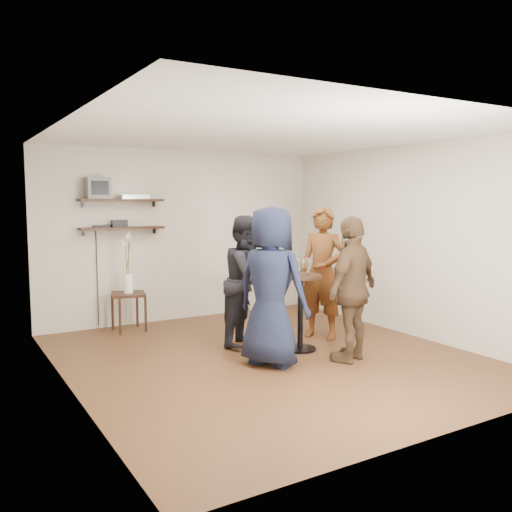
{
  "coord_description": "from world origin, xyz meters",
  "views": [
    {
      "loc": [
        -3.32,
        -5.28,
        1.86
      ],
      "look_at": [
        0.06,
        0.4,
        1.17
      ],
      "focal_mm": 38.0,
      "sensor_mm": 36.0,
      "label": 1
    }
  ],
  "objects_px": {
    "dvd_deck": "(134,197)",
    "person_brown": "(352,289)",
    "person_dark": "(248,281)",
    "radio": "(119,223)",
    "person_plaid": "(322,273)",
    "drinks_table": "(300,302)",
    "crt_monitor": "(97,188)",
    "person_navy": "(271,286)",
    "side_table": "(129,299)"
  },
  "relations": [
    {
      "from": "dvd_deck",
      "to": "person_brown",
      "type": "bearing_deg",
      "value": -61.79
    },
    {
      "from": "person_dark",
      "to": "person_brown",
      "type": "xyz_separation_m",
      "value": [
        0.68,
        -1.22,
        0.01
      ]
    },
    {
      "from": "radio",
      "to": "person_plaid",
      "type": "distance_m",
      "value": 2.97
    },
    {
      "from": "dvd_deck",
      "to": "person_brown",
      "type": "distance_m",
      "value": 3.52
    },
    {
      "from": "dvd_deck",
      "to": "drinks_table",
      "type": "xyz_separation_m",
      "value": [
        1.32,
        -2.3,
        -1.29
      ]
    },
    {
      "from": "crt_monitor",
      "to": "person_navy",
      "type": "relative_size",
      "value": 0.18
    },
    {
      "from": "radio",
      "to": "side_table",
      "type": "height_order",
      "value": "radio"
    },
    {
      "from": "radio",
      "to": "dvd_deck",
      "type": "bearing_deg",
      "value": 0.0
    },
    {
      "from": "drinks_table",
      "to": "person_navy",
      "type": "distance_m",
      "value": 0.76
    },
    {
      "from": "crt_monitor",
      "to": "drinks_table",
      "type": "bearing_deg",
      "value": -51.22
    },
    {
      "from": "drinks_table",
      "to": "person_brown",
      "type": "distance_m",
      "value": 0.74
    },
    {
      "from": "radio",
      "to": "person_dark",
      "type": "height_order",
      "value": "person_dark"
    },
    {
      "from": "dvd_deck",
      "to": "radio",
      "type": "relative_size",
      "value": 1.82
    },
    {
      "from": "crt_monitor",
      "to": "person_navy",
      "type": "xyz_separation_m",
      "value": [
        1.22,
        -2.62,
        -1.12
      ]
    },
    {
      "from": "crt_monitor",
      "to": "side_table",
      "type": "bearing_deg",
      "value": -38.03
    },
    {
      "from": "dvd_deck",
      "to": "person_plaid",
      "type": "distance_m",
      "value": 2.92
    },
    {
      "from": "crt_monitor",
      "to": "person_dark",
      "type": "bearing_deg",
      "value": -50.58
    },
    {
      "from": "person_dark",
      "to": "person_brown",
      "type": "relative_size",
      "value": 0.99
    },
    {
      "from": "dvd_deck",
      "to": "person_dark",
      "type": "xyz_separation_m",
      "value": [
        0.9,
        -1.73,
        -1.07
      ]
    },
    {
      "from": "person_navy",
      "to": "side_table",
      "type": "bearing_deg",
      "value": -6.28
    },
    {
      "from": "person_plaid",
      "to": "person_brown",
      "type": "height_order",
      "value": "person_plaid"
    },
    {
      "from": "drinks_table",
      "to": "person_navy",
      "type": "bearing_deg",
      "value": -153.08
    },
    {
      "from": "crt_monitor",
      "to": "radio",
      "type": "relative_size",
      "value": 1.45
    },
    {
      "from": "side_table",
      "to": "person_navy",
      "type": "distance_m",
      "value": 2.56
    },
    {
      "from": "person_dark",
      "to": "person_navy",
      "type": "bearing_deg",
      "value": -139.92
    },
    {
      "from": "radio",
      "to": "person_plaid",
      "type": "height_order",
      "value": "person_plaid"
    },
    {
      "from": "person_dark",
      "to": "person_plaid",
      "type": "bearing_deg",
      "value": -48.25
    },
    {
      "from": "dvd_deck",
      "to": "side_table",
      "type": "xyz_separation_m",
      "value": [
        -0.19,
        -0.26,
        -1.44
      ]
    },
    {
      "from": "person_dark",
      "to": "person_brown",
      "type": "height_order",
      "value": "person_brown"
    },
    {
      "from": "dvd_deck",
      "to": "person_plaid",
      "type": "xyz_separation_m",
      "value": [
        1.93,
        -1.94,
        -1.02
      ]
    },
    {
      "from": "crt_monitor",
      "to": "person_brown",
      "type": "xyz_separation_m",
      "value": [
        2.11,
        -2.96,
        -1.18
      ]
    },
    {
      "from": "crt_monitor",
      "to": "person_navy",
      "type": "distance_m",
      "value": 3.1
    },
    {
      "from": "person_dark",
      "to": "radio",
      "type": "bearing_deg",
      "value": 86.2
    },
    {
      "from": "side_table",
      "to": "person_plaid",
      "type": "distance_m",
      "value": 2.75
    },
    {
      "from": "radio",
      "to": "person_brown",
      "type": "height_order",
      "value": "person_brown"
    },
    {
      "from": "person_plaid",
      "to": "person_brown",
      "type": "xyz_separation_m",
      "value": [
        -0.35,
        -1.01,
        -0.05
      ]
    },
    {
      "from": "side_table",
      "to": "person_plaid",
      "type": "height_order",
      "value": "person_plaid"
    },
    {
      "from": "person_plaid",
      "to": "person_dark",
      "type": "bearing_deg",
      "value": -131.75
    },
    {
      "from": "crt_monitor",
      "to": "person_dark",
      "type": "distance_m",
      "value": 2.54
    },
    {
      "from": "side_table",
      "to": "radio",
      "type": "bearing_deg",
      "value": 96.02
    },
    {
      "from": "side_table",
      "to": "drinks_table",
      "type": "bearing_deg",
      "value": -53.36
    },
    {
      "from": "drinks_table",
      "to": "person_dark",
      "type": "xyz_separation_m",
      "value": [
        -0.42,
        0.57,
        0.22
      ]
    },
    {
      "from": "dvd_deck",
      "to": "radio",
      "type": "distance_m",
      "value": 0.44
    },
    {
      "from": "drinks_table",
      "to": "person_dark",
      "type": "distance_m",
      "value": 0.74
    },
    {
      "from": "dvd_deck",
      "to": "person_brown",
      "type": "height_order",
      "value": "dvd_deck"
    },
    {
      "from": "radio",
      "to": "drinks_table",
      "type": "height_order",
      "value": "radio"
    },
    {
      "from": "dvd_deck",
      "to": "crt_monitor",
      "type": "bearing_deg",
      "value": 180.0
    },
    {
      "from": "drinks_table",
      "to": "person_dark",
      "type": "height_order",
      "value": "person_dark"
    },
    {
      "from": "dvd_deck",
      "to": "side_table",
      "type": "distance_m",
      "value": 1.48
    },
    {
      "from": "drinks_table",
      "to": "person_navy",
      "type": "relative_size",
      "value": 0.53
    }
  ]
}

